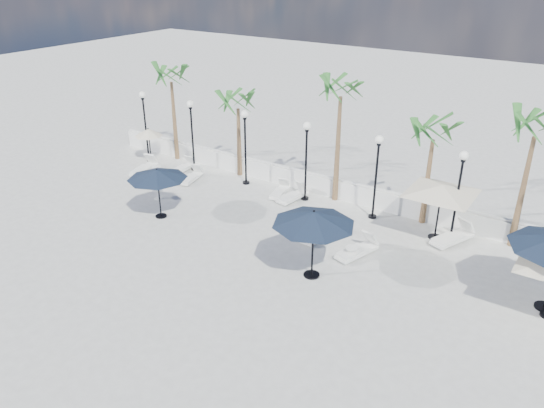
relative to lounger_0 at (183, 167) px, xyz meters
The scene contains 28 objects.
ground 9.55m from the lounger_0, 39.25° to the right, with size 100.00×100.00×0.00m, color #A1A19C.
balustrade 7.54m from the lounger_0, 11.13° to the left, with size 26.00×0.30×1.01m.
lamppost_0 3.88m from the lounger_0, behind, with size 0.36×0.36×3.84m.
lamppost_1 2.37m from the lounger_0, 48.96° to the left, with size 0.36×0.36×3.84m.
lamppost_2 4.54m from the lounger_0, ahead, with size 0.36×0.36×3.84m.
lamppost_3 7.76m from the lounger_0, ahead, with size 0.36×0.36×3.84m.
lamppost_4 11.14m from the lounger_0, ahead, with size 0.36×0.36×3.84m.
lamppost_5 14.58m from the lounger_0, ahead, with size 0.36×0.36×3.84m.
palm_0 4.78m from the lounger_0, 141.93° to the left, with size 2.60×2.60×5.50m.
palm_1 4.75m from the lounger_0, 23.44° to the left, with size 2.60×2.60×4.70m.
palm_2 9.98m from the lounger_0, ahead, with size 2.60×2.60×6.10m.
palm_3 13.49m from the lounger_0, ahead, with size 2.60×2.60×4.90m.
palm_4 17.25m from the lounger_0, ahead, with size 2.60×2.60×5.70m.
lounger_0 is the anchor object (origin of this frame).
lounger_1 1.57m from the lounger_0, 33.20° to the right, with size 0.93×1.83×0.66m.
lounger_2 2.09m from the lounger_0, 140.07° to the right, with size 1.11×2.07×0.74m.
lounger_3 6.94m from the lounger_0, ahead, with size 0.82×1.89×0.69m.
lounger_4 6.13m from the lounger_0, ahead, with size 0.90×1.74×0.62m.
lounger_5 10.14m from the lounger_0, 14.87° to the right, with size 0.73×1.82×0.66m.
lounger_6 12.10m from the lounger_0, 14.03° to the right, with size 1.15×2.04×0.73m.
lounger_7 14.54m from the lounger_0, ahead, with size 1.39×2.15×0.77m.
side_table_0 3.70m from the lounger_0, 66.65° to the right, with size 0.50×0.50×0.49m.
side_table_1 1.46m from the lounger_0, 120.19° to the right, with size 0.50×0.50×0.49m.
side_table_2 12.12m from the lounger_0, 15.65° to the right, with size 0.51×0.51×0.50m.
parasol_navy_left 5.85m from the lounger_0, 58.04° to the right, with size 2.63×2.63×2.32m.
parasol_navy_mid 12.33m from the lounger_0, 25.22° to the right, with size 2.99×2.99×2.68m.
parasol_cream_sq_b 14.00m from the lounger_0, ahead, with size 5.15×5.15×2.58m.
parasol_cream_small 2.97m from the lounger_0, behind, with size 1.57×1.57×1.92m.
Camera 1 is at (11.49, -13.64, 10.72)m, focal length 35.00 mm.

